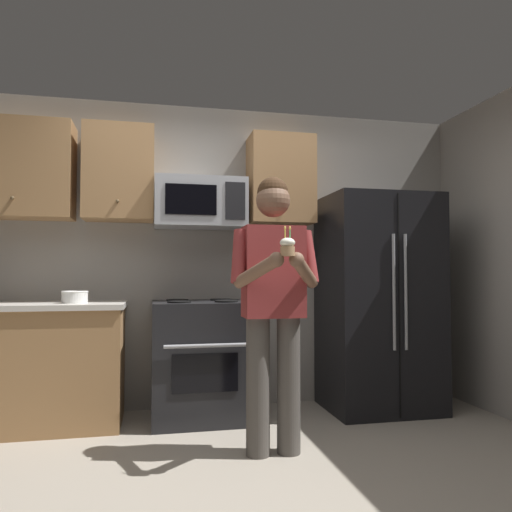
{
  "coord_description": "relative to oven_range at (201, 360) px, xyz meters",
  "views": [
    {
      "loc": [
        -0.53,
        -2.55,
        1.13
      ],
      "look_at": [
        0.11,
        0.49,
        1.25
      ],
      "focal_mm": 34.43,
      "sensor_mm": 36.0,
      "label": 1
    }
  ],
  "objects": [
    {
      "name": "microwave",
      "position": [
        0.0,
        0.12,
        1.26
      ],
      "size": [
        0.74,
        0.41,
        0.4
      ],
      "color": "#9EA0A5"
    },
    {
      "name": "refrigerator",
      "position": [
        1.5,
        -0.04,
        0.44
      ],
      "size": [
        0.9,
        0.75,
        1.8
      ],
      "color": "black",
      "rests_on": "ground"
    },
    {
      "name": "wall_back",
      "position": [
        0.15,
        0.39,
        0.84
      ],
      "size": [
        4.4,
        0.1,
        2.6
      ],
      "primitive_type": "cube",
      "color": "gray",
      "rests_on": "ground"
    },
    {
      "name": "cupcake",
      "position": [
        0.38,
        -1.2,
        0.83
      ],
      "size": [
        0.09,
        0.09,
        0.17
      ],
      "color": "#A87F56"
    },
    {
      "name": "person",
      "position": [
        0.38,
        -0.88,
        0.53
      ],
      "size": [
        0.6,
        0.48,
        1.76
      ],
      "color": "#4C4742",
      "rests_on": "ground"
    },
    {
      "name": "oven_range",
      "position": [
        0.0,
        0.0,
        0.0
      ],
      "size": [
        0.76,
        0.7,
        0.93
      ],
      "color": "black",
      "rests_on": "ground"
    },
    {
      "name": "ground_plane",
      "position": [
        0.15,
        -1.36,
        -0.46
      ],
      "size": [
        6.0,
        6.0,
        0.0
      ],
      "primitive_type": "plane",
      "color": "#9E9384"
    },
    {
      "name": "bowl_large_white",
      "position": [
        -0.95,
        -0.02,
        0.51
      ],
      "size": [
        0.19,
        0.19,
        0.09
      ],
      "color": "white",
      "rests_on": "counter_left"
    },
    {
      "name": "counter_left",
      "position": [
        -1.3,
        0.02,
        0.0
      ],
      "size": [
        1.44,
        0.66,
        0.92
      ],
      "color": "#9E7247",
      "rests_on": "ground"
    },
    {
      "name": "cabinet_row_upper",
      "position": [
        -0.57,
        0.17,
        1.49
      ],
      "size": [
        2.78,
        0.36,
        0.76
      ],
      "color": "#9E7247"
    }
  ]
}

